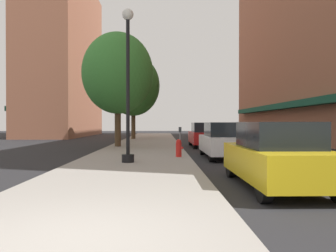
# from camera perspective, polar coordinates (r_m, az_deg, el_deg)

# --- Properties ---
(ground_plane) EXTENTS (90.00, 90.00, 0.00)m
(ground_plane) POSITION_cam_1_polar(r_m,az_deg,el_deg) (22.51, 6.26, -3.63)
(ground_plane) COLOR #232326
(sidewalk_slab) EXTENTS (4.80, 50.00, 0.12)m
(sidewalk_slab) POSITION_cam_1_polar(r_m,az_deg,el_deg) (23.34, -3.86, -3.33)
(sidewalk_slab) COLOR gray
(sidewalk_slab) RESTS_ON ground
(building_far_background) EXTENTS (6.80, 18.00, 19.39)m
(building_far_background) POSITION_cam_1_polar(r_m,az_deg,el_deg) (43.76, -17.50, 11.10)
(building_far_background) COLOR #9E6047
(building_far_background) RESTS_ON ground
(lamppost) EXTENTS (0.48, 0.48, 5.90)m
(lamppost) POSITION_cam_1_polar(r_m,az_deg,el_deg) (12.85, -6.95, 7.53)
(lamppost) COLOR black
(lamppost) RESTS_ON sidewalk_slab
(fire_hydrant) EXTENTS (0.33, 0.26, 0.79)m
(fire_hydrant) POSITION_cam_1_polar(r_m,az_deg,el_deg) (14.73, 1.87, -3.81)
(fire_hydrant) COLOR red
(fire_hydrant) RESTS_ON sidewalk_slab
(parking_meter_near) EXTENTS (0.14, 0.09, 1.31)m
(parking_meter_near) POSITION_cam_1_polar(r_m,az_deg,el_deg) (16.62, 2.10, -1.83)
(parking_meter_near) COLOR slate
(parking_meter_near) RESTS_ON sidewalk_slab
(tree_near) EXTENTS (5.06, 5.06, 8.01)m
(tree_near) POSITION_cam_1_polar(r_m,az_deg,el_deg) (31.97, -6.02, 6.95)
(tree_near) COLOR #4C3823
(tree_near) RESTS_ON sidewalk_slab
(tree_mid) EXTENTS (4.56, 4.56, 7.35)m
(tree_mid) POSITION_cam_1_polar(r_m,az_deg,el_deg) (21.75, -8.69, 8.99)
(tree_mid) COLOR #4C3823
(tree_mid) RESTS_ON sidewalk_slab
(car_yellow) EXTENTS (1.80, 4.30, 1.66)m
(car_yellow) POSITION_cam_1_polar(r_m,az_deg,el_deg) (8.75, 18.14, -4.92)
(car_yellow) COLOR black
(car_yellow) RESTS_ON ground
(car_white) EXTENTS (1.80, 4.30, 1.66)m
(car_white) POSITION_cam_1_polar(r_m,az_deg,el_deg) (15.55, 9.57, -2.52)
(car_white) COLOR black
(car_white) RESTS_ON ground
(car_red) EXTENTS (1.80, 4.30, 1.66)m
(car_red) POSITION_cam_1_polar(r_m,az_deg,el_deg) (22.51, 6.25, -1.57)
(car_red) COLOR black
(car_red) RESTS_ON ground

